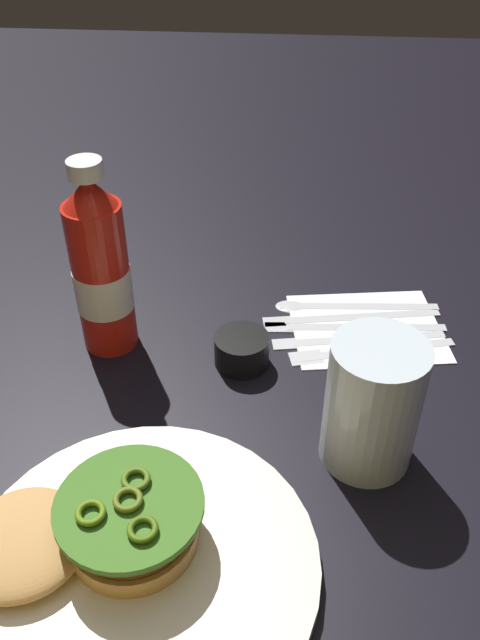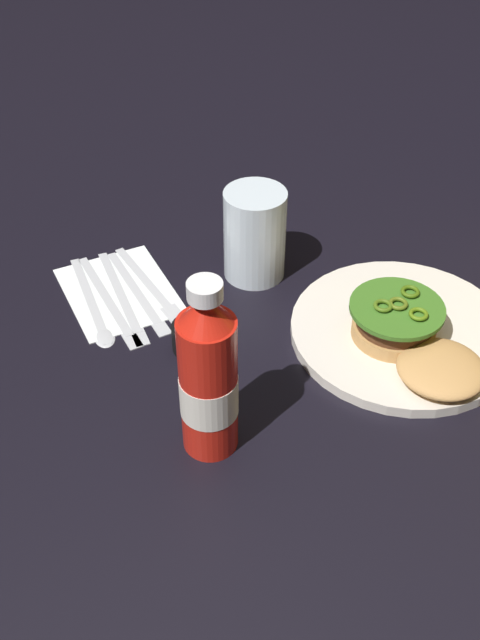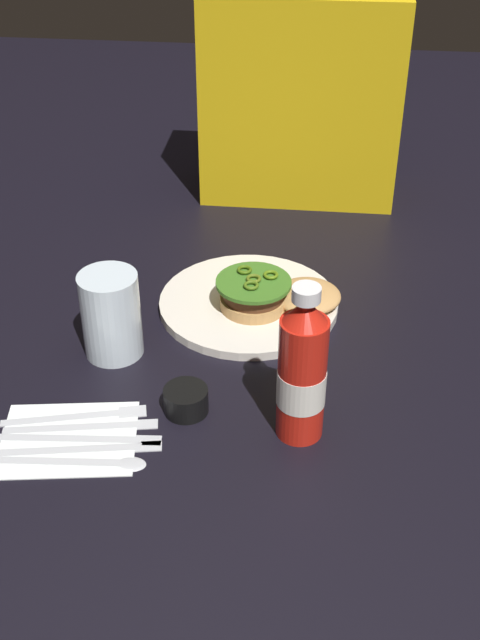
# 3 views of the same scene
# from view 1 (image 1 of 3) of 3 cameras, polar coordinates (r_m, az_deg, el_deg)

# --- Properties ---
(ground_plane) EXTENTS (3.00, 3.00, 0.00)m
(ground_plane) POSITION_cam_1_polar(r_m,az_deg,el_deg) (0.61, -8.55, -13.09)
(ground_plane) COLOR black
(dinner_plate) EXTENTS (0.28, 0.28, 0.01)m
(dinner_plate) POSITION_cam_1_polar(r_m,az_deg,el_deg) (0.54, -8.60, -20.50)
(dinner_plate) COLOR silver
(dinner_plate) RESTS_ON ground_plane
(burger_sandwich) EXTENTS (0.19, 0.13, 0.05)m
(burger_sandwich) POSITION_cam_1_polar(r_m,az_deg,el_deg) (0.54, -12.93, -17.43)
(burger_sandwich) COLOR tan
(burger_sandwich) RESTS_ON dinner_plate
(ketchup_bottle) EXTENTS (0.06, 0.06, 0.22)m
(ketchup_bottle) POSITION_cam_1_polar(r_m,az_deg,el_deg) (0.69, -12.13, 4.29)
(ketchup_bottle) COLOR red
(ketchup_bottle) RESTS_ON ground_plane
(water_glass) EXTENTS (0.08, 0.08, 0.13)m
(water_glass) POSITION_cam_1_polar(r_m,az_deg,el_deg) (0.58, 11.56, -7.25)
(water_glass) COLOR silver
(water_glass) RESTS_ON ground_plane
(condiment_cup) EXTENTS (0.06, 0.06, 0.03)m
(condiment_cup) POSITION_cam_1_polar(r_m,az_deg,el_deg) (0.69, 0.15, -2.64)
(condiment_cup) COLOR black
(condiment_cup) RESTS_ON ground_plane
(napkin) EXTENTS (0.19, 0.16, 0.00)m
(napkin) POSITION_cam_1_polar(r_m,az_deg,el_deg) (0.76, 11.03, -0.63)
(napkin) COLOR white
(napkin) RESTS_ON ground_plane
(spoon_utensil) EXTENTS (0.20, 0.03, 0.00)m
(spoon_utensil) POSITION_cam_1_polar(r_m,az_deg,el_deg) (0.79, 8.29, 1.41)
(spoon_utensil) COLOR silver
(spoon_utensil) RESTS_ON napkin
(steak_knife) EXTENTS (0.21, 0.05, 0.00)m
(steak_knife) POSITION_cam_1_polar(r_m,az_deg,el_deg) (0.77, 8.83, 0.39)
(steak_knife) COLOR silver
(steak_knife) RESTS_ON napkin
(table_knife) EXTENTS (0.21, 0.03, 0.00)m
(table_knife) POSITION_cam_1_polar(r_m,az_deg,el_deg) (0.75, 9.09, -0.43)
(table_knife) COLOR silver
(table_knife) RESTS_ON napkin
(butter_knife) EXTENTS (0.20, 0.05, 0.00)m
(butter_knife) POSITION_cam_1_polar(r_m,az_deg,el_deg) (0.74, 9.50, -1.53)
(butter_knife) COLOR silver
(butter_knife) RESTS_ON napkin
(fork_utensil) EXTENTS (0.19, 0.06, 0.00)m
(fork_utensil) POSITION_cam_1_polar(r_m,az_deg,el_deg) (0.72, 10.34, -2.58)
(fork_utensil) COLOR silver
(fork_utensil) RESTS_ON napkin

